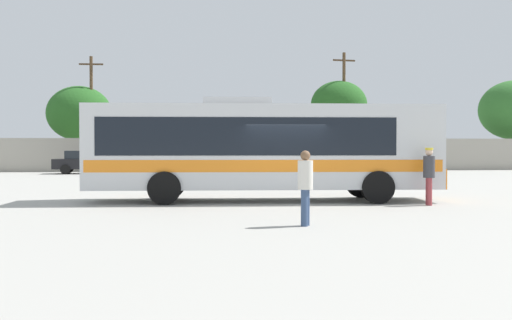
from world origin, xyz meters
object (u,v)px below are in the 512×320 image
Objects in this scene: utility_pole_near at (344,109)px; utility_pole_far at (91,111)px; parked_car_leftmost_black at (88,161)px; roadside_tree_left at (79,113)px; parked_car_second_maroon at (186,161)px; coach_bus_silver_orange at (259,146)px; parked_car_rightmost_black at (365,161)px; attendant_by_bus_door at (429,172)px; passenger_waiting_on_apron at (305,183)px; parked_car_third_white at (269,161)px; roadside_tree_midright at (339,105)px; roadside_tree_midleft at (227,118)px.

utility_pole_far is (-19.22, 1.17, -0.21)m from utility_pole_near.
roadside_tree_left reaches higher than parked_car_leftmost_black.
utility_pole_near is (12.09, 5.44, 3.88)m from parked_car_second_maroon.
parked_car_rightmost_black is (9.83, 21.58, -1.01)m from coach_bus_silver_orange.
attendant_by_bus_door is 35.07m from roadside_tree_left.
parked_car_rightmost_black is at bearing -89.26° from utility_pole_near.
utility_pole_near is at bearing 74.41° from passenger_waiting_on_apron.
parked_car_third_white is 0.61× the size of roadside_tree_midright.
roadside_tree_midright is (19.99, -1.32, 0.71)m from roadside_tree_left.
attendant_by_bus_door is at bearing -99.17° from utility_pole_near.
attendant_by_bus_door is 0.43× the size of parked_car_second_maroon.
parked_car_leftmost_black is 1.09× the size of parked_car_third_white.
attendant_by_bus_door is at bearing -72.92° from parked_car_second_maroon.
coach_bus_silver_orange is 1.35× the size of utility_pole_far.
attendant_by_bus_door reaches higher than parked_car_third_white.
coach_bus_silver_orange is 30.10m from utility_pole_far.
passenger_waiting_on_apron reaches higher than parked_car_leftmost_black.
parked_car_second_maroon is 13.81m from utility_pole_near.
parked_car_rightmost_black reaches higher than parked_car_third_white.
roadside_tree_left is at bearing 109.75° from coach_bus_silver_orange.
roadside_tree_left is (-10.77, 35.86, 3.33)m from passenger_waiting_on_apron.
utility_pole_far is (-9.75, 35.11, 3.50)m from passenger_waiting_on_apron.
roadside_tree_midright is at bearing 27.04° from parked_car_second_maroon.
coach_bus_silver_orange reaches higher than parked_car_leftmost_black.
roadside_tree_left reaches higher than parked_car_third_white.
coach_bus_silver_orange is 2.74× the size of parked_car_third_white.
passenger_waiting_on_apron is at bearing -95.82° from parked_car_third_white.
parked_car_third_white is at bearing 94.42° from attendant_by_bus_door.
roadside_tree_midleft is at bearing 157.92° from utility_pole_near.
parked_car_third_white is at bearing -135.76° from roadside_tree_midright.
utility_pole_near reaches higher than parked_car_leftmost_black.
attendant_by_bus_door is 0.28× the size of roadside_tree_left.
utility_pole_near is 1.41× the size of roadside_tree_left.
roadside_tree_midleft is (0.66, 37.52, 3.08)m from passenger_waiting_on_apron.
attendant_by_bus_door is 0.20× the size of utility_pole_near.
coach_bus_silver_orange reaches higher than passenger_waiting_on_apron.
coach_bus_silver_orange is 31.12m from roadside_tree_left.
utility_pole_near is at bearing -5.41° from roadside_tree_left.
utility_pole_far is at bearing 176.52° from utility_pole_near.
roadside_tree_midright reaches higher than parked_car_rightmost_black.
coach_bus_silver_orange is 2.81× the size of parked_car_rightmost_black.
utility_pole_far reaches higher than parked_car_rightmost_black.
coach_bus_silver_orange is 2.51× the size of parked_car_leftmost_black.
coach_bus_silver_orange is 1.29× the size of utility_pole_near.
parked_car_leftmost_black is (-8.76, 21.90, -1.02)m from coach_bus_silver_orange.
utility_pole_far is 18.98m from roadside_tree_midright.
roadside_tree_midleft is at bearing 103.74° from parked_car_third_white.
utility_pole_near reaches higher than passenger_waiting_on_apron.
passenger_waiting_on_apron is 0.42× the size of parked_car_second_maroon.
passenger_waiting_on_apron is (-4.73, -4.58, -0.04)m from attendant_by_bus_door.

